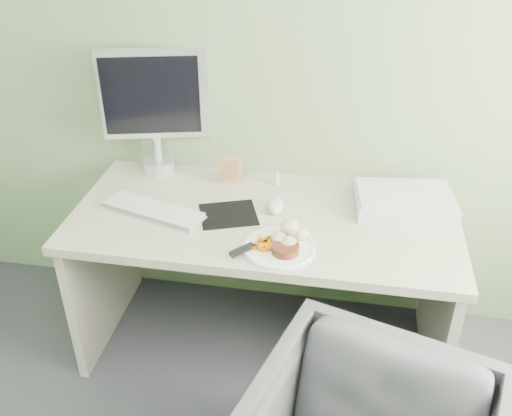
% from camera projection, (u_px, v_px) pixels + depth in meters
% --- Properties ---
extents(wall_back, '(3.50, 0.00, 3.50)m').
position_uv_depth(wall_back, '(280.00, 41.00, 2.35)').
color(wall_back, gray).
rests_on(wall_back, floor).
extents(desk, '(1.60, 0.75, 0.73)m').
position_uv_depth(desk, '(264.00, 251.00, 2.46)').
color(desk, '#B7AF9A').
rests_on(desk, floor).
extents(plate, '(0.28, 0.28, 0.01)m').
position_uv_depth(plate, '(279.00, 248.00, 2.16)').
color(plate, white).
rests_on(plate, desk).
extents(steak, '(0.13, 0.13, 0.03)m').
position_uv_depth(steak, '(285.00, 249.00, 2.11)').
color(steak, black).
rests_on(steak, plate).
extents(potato_pile, '(0.15, 0.13, 0.07)m').
position_uv_depth(potato_pile, '(289.00, 230.00, 2.18)').
color(potato_pile, '#A27C4E').
rests_on(potato_pile, plate).
extents(carrot_heap, '(0.09, 0.08, 0.05)m').
position_uv_depth(carrot_heap, '(264.00, 242.00, 2.14)').
color(carrot_heap, '#D66504').
rests_on(carrot_heap, plate).
extents(steak_knife, '(0.20, 0.21, 0.02)m').
position_uv_depth(steak_knife, '(251.00, 246.00, 2.13)').
color(steak_knife, silver).
rests_on(steak_knife, plate).
extents(mousepad, '(0.29, 0.27, 0.00)m').
position_uv_depth(mousepad, '(228.00, 214.00, 2.37)').
color(mousepad, black).
rests_on(mousepad, desk).
extents(keyboard, '(0.45, 0.24, 0.02)m').
position_uv_depth(keyboard, '(153.00, 210.00, 2.37)').
color(keyboard, white).
rests_on(keyboard, desk).
extents(computer_mouse, '(0.07, 0.12, 0.04)m').
position_uv_depth(computer_mouse, '(276.00, 206.00, 2.39)').
color(computer_mouse, white).
rests_on(computer_mouse, desk).
extents(photo_frame, '(0.11, 0.04, 0.13)m').
position_uv_depth(photo_frame, '(230.00, 170.00, 2.56)').
color(photo_frame, '#9E7A49').
rests_on(photo_frame, desk).
extents(eyedrop_bottle, '(0.02, 0.02, 0.07)m').
position_uv_depth(eyedrop_bottle, '(277.00, 178.00, 2.57)').
color(eyedrop_bottle, white).
rests_on(eyedrop_bottle, desk).
extents(scanner, '(0.44, 0.32, 0.06)m').
position_uv_depth(scanner, '(404.00, 202.00, 2.40)').
color(scanner, silver).
rests_on(scanner, desk).
extents(monitor, '(0.47, 0.18, 0.57)m').
position_uv_depth(monitor, '(155.00, 105.00, 2.54)').
color(monitor, silver).
rests_on(monitor, desk).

